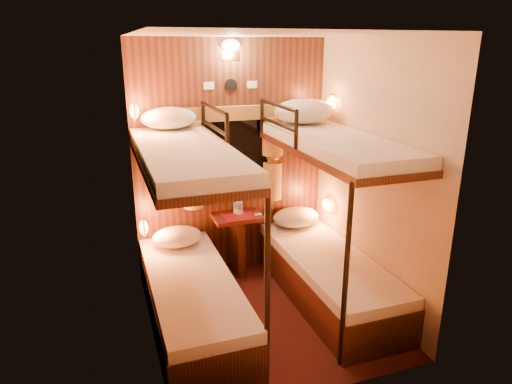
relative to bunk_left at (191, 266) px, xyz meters
name	(u,v)px	position (x,y,z in m)	size (l,w,h in m)	color
floor	(266,314)	(0.65, -0.07, -0.56)	(2.10, 2.10, 0.00)	#39130F
ceiling	(268,34)	(0.65, -0.07, 1.84)	(2.10, 2.10, 0.00)	silver
wall_back	(231,159)	(0.65, 0.98, 0.64)	(2.40, 2.40, 0.00)	#C6B293
wall_front	(325,235)	(0.65, -1.12, 0.64)	(2.40, 2.40, 0.00)	#C6B293
wall_left	(143,200)	(-0.35, -0.07, 0.64)	(2.40, 2.40, 0.00)	#C6B293
wall_right	(371,177)	(1.65, -0.07, 0.64)	(2.40, 2.40, 0.00)	#C6B293
back_panel	(232,159)	(0.65, 0.97, 0.64)	(2.00, 0.03, 2.40)	#311B0D
bunk_left	(191,266)	(0.00, 0.00, 0.00)	(0.72, 1.90, 1.82)	#311B0D
bunk_right	(329,245)	(1.30, 0.00, 0.00)	(0.72, 1.90, 1.82)	#311B0D
window	(232,162)	(0.65, 0.94, 0.62)	(1.00, 0.12, 0.79)	black
curtains	(233,155)	(0.65, 0.90, 0.71)	(1.10, 0.22, 1.00)	olive
back_fixtures	(231,54)	(0.65, 0.93, 1.69)	(0.54, 0.09, 0.48)	black
reading_lamps	(241,163)	(0.65, 0.63, 0.68)	(2.00, 0.20, 1.25)	orange
table	(238,236)	(0.65, 0.78, -0.14)	(0.50, 0.34, 0.66)	#591A14
bottle_left	(237,203)	(0.66, 0.85, 0.21)	(0.08, 0.08, 0.27)	#99BFE5
bottle_right	(239,205)	(0.68, 0.81, 0.19)	(0.07, 0.07, 0.24)	#99BFE5
sachet_a	(258,214)	(0.86, 0.73, 0.09)	(0.07, 0.05, 0.01)	silver
sachet_b	(239,213)	(0.68, 0.83, 0.09)	(0.07, 0.06, 0.01)	silver
pillow_lower_left	(177,237)	(0.00, 0.66, -0.01)	(0.48, 0.34, 0.19)	silver
pillow_lower_right	(296,217)	(1.30, 0.76, 0.00)	(0.51, 0.37, 0.20)	silver
pillow_upper_left	(169,118)	(0.00, 0.76, 1.13)	(0.51, 0.36, 0.20)	silver
pillow_upper_right	(304,111)	(1.30, 0.64, 1.15)	(0.61, 0.44, 0.24)	silver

